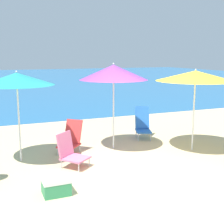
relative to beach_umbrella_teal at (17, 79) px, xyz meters
name	(u,v)px	position (x,y,z in m)	size (l,w,h in m)	color
ground_plane	(137,178)	(1.93, -1.87, -1.82)	(60.00, 60.00, 0.00)	#D1BA89
sea_water	(12,80)	(1.93, 23.77, -1.82)	(60.00, 40.00, 0.01)	#23669E
beach_umbrella_teal	(17,79)	(0.00, 0.00, 0.00)	(1.61, 1.61, 2.00)	white
beach_umbrella_purple	(114,72)	(2.27, 0.08, 0.09)	(1.68, 1.68, 2.14)	white
beach_umbrella_yellow	(195,76)	(4.03, -0.78, 0.01)	(1.90, 1.90, 2.00)	white
beach_chair_blue	(143,124)	(3.44, 0.72, -1.42)	(0.58, 0.72, 0.87)	silver
beach_chair_pink	(70,151)	(0.93, -0.77, -1.49)	(0.73, 0.74, 0.72)	silver
beach_chair_red	(71,138)	(1.21, 0.18, -1.47)	(0.72, 0.74, 0.77)	silver
cooler_box	(56,186)	(0.35, -1.98, -1.68)	(0.46, 0.37, 0.29)	#338C59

